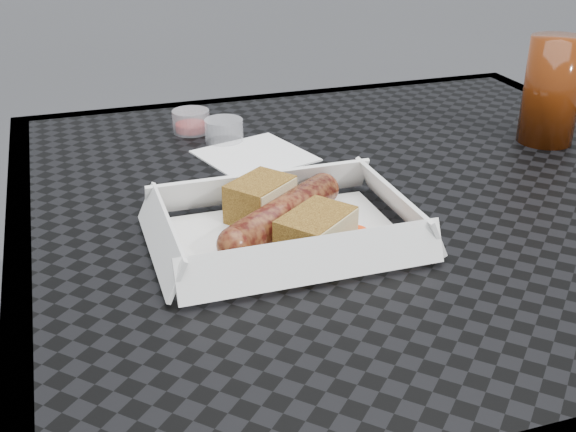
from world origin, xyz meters
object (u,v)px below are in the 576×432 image
(patio_table, at_px, (381,249))
(food_tray, at_px, (285,238))
(drink_glass, at_px, (552,91))
(bratwurst, at_px, (282,215))

(patio_table, bearing_deg, food_tray, -151.06)
(food_tray, bearing_deg, drink_glass, 21.04)
(patio_table, xyz_separation_m, bratwurst, (-0.14, -0.07, 0.10))
(food_tray, height_order, drink_glass, drink_glass)
(patio_table, height_order, food_tray, food_tray)
(drink_glass, bearing_deg, food_tray, -158.96)
(food_tray, xyz_separation_m, drink_glass, (0.41, 0.16, 0.07))
(food_tray, height_order, bratwurst, bratwurst)
(food_tray, relative_size, bratwurst, 1.45)
(food_tray, relative_size, drink_glass, 1.62)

